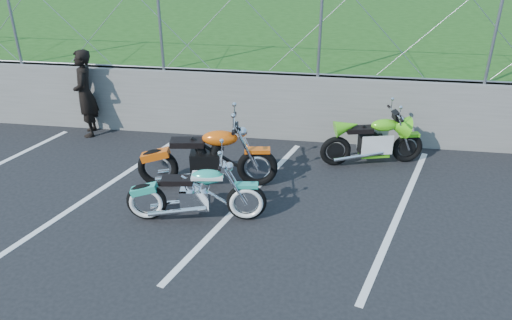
# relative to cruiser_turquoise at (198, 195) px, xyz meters

# --- Properties ---
(ground) EXTENTS (90.00, 90.00, 0.00)m
(ground) POSITION_rel_cruiser_turquoise_xyz_m (0.58, -0.39, -0.41)
(ground) COLOR black
(ground) RESTS_ON ground
(retaining_wall) EXTENTS (30.00, 0.22, 1.30)m
(retaining_wall) POSITION_rel_cruiser_turquoise_xyz_m (0.58, 3.11, 0.24)
(retaining_wall) COLOR #62625D
(retaining_wall) RESTS_ON ground
(grass_field) EXTENTS (30.00, 20.00, 1.30)m
(grass_field) POSITION_rel_cruiser_turquoise_xyz_m (0.58, 13.11, 0.24)
(grass_field) COLOR #1A4512
(grass_field) RESTS_ON ground
(chain_link_fence) EXTENTS (28.00, 0.03, 2.00)m
(chain_link_fence) POSITION_rel_cruiser_turquoise_xyz_m (0.58, 3.11, 1.89)
(chain_link_fence) COLOR gray
(chain_link_fence) RESTS_ON retaining_wall
(parking_lines) EXTENTS (18.29, 4.31, 0.01)m
(parking_lines) POSITION_rel_cruiser_turquoise_xyz_m (1.78, 0.61, -0.41)
(parking_lines) COLOR silver
(parking_lines) RESTS_ON ground
(cruiser_turquoise) EXTENTS (2.06, 0.65, 1.02)m
(cruiser_turquoise) POSITION_rel_cruiser_turquoise_xyz_m (0.00, 0.00, 0.00)
(cruiser_turquoise) COLOR black
(cruiser_turquoise) RESTS_ON ground
(naked_orange) EXTENTS (2.30, 0.78, 1.15)m
(naked_orange) POSITION_rel_cruiser_turquoise_xyz_m (-0.06, 1.00, 0.08)
(naked_orange) COLOR black
(naked_orange) RESTS_ON ground
(sportbike_green) EXTENTS (1.85, 0.69, 0.97)m
(sportbike_green) POSITION_rel_cruiser_turquoise_xyz_m (2.66, 2.22, 0.01)
(sportbike_green) COLOR black
(sportbike_green) RESTS_ON ground
(person_standing) EXTENTS (0.60, 0.74, 1.74)m
(person_standing) POSITION_rel_cruiser_turquoise_xyz_m (-2.95, 2.73, 0.46)
(person_standing) COLOR black
(person_standing) RESTS_ON ground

